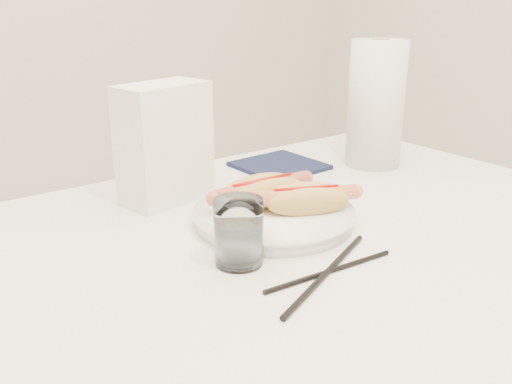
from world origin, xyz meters
TOP-DOWN VIEW (x-y plane):
  - table at (0.00, 0.00)m, footprint 1.20×0.80m
  - plate at (0.02, 0.04)m, footprint 0.27×0.27m
  - hotdog_left at (0.02, 0.07)m, footprint 0.18×0.07m
  - hotdog_right at (0.06, 0.01)m, footprint 0.16×0.11m
  - water_glass at (-0.10, -0.04)m, footprint 0.07×0.07m
  - chopstick_near at (-0.02, -0.14)m, footprint 0.21×0.02m
  - chopstick_far at (-0.03, -0.14)m, footprint 0.23×0.11m
  - napkin_box at (-0.06, 0.24)m, footprint 0.17×0.12m
  - navy_napkin at (0.22, 0.27)m, footprint 0.16×0.16m
  - paper_towel_roll at (0.39, 0.17)m, footprint 0.15×0.15m

SIDE VIEW (x-z plane):
  - table at x=0.00m, z-range 0.32..1.07m
  - chopstick_near at x=-0.02m, z-range 0.75..0.76m
  - chopstick_far at x=-0.03m, z-range 0.75..0.76m
  - navy_napkin at x=0.22m, z-range 0.75..0.76m
  - plate at x=0.02m, z-range 0.75..0.77m
  - hotdog_right at x=0.06m, z-range 0.77..0.81m
  - hotdog_left at x=0.02m, z-range 0.77..0.82m
  - water_glass at x=-0.10m, z-range 0.75..0.84m
  - napkin_box at x=-0.06m, z-range 0.75..0.95m
  - paper_towel_roll at x=0.39m, z-range 0.75..1.01m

